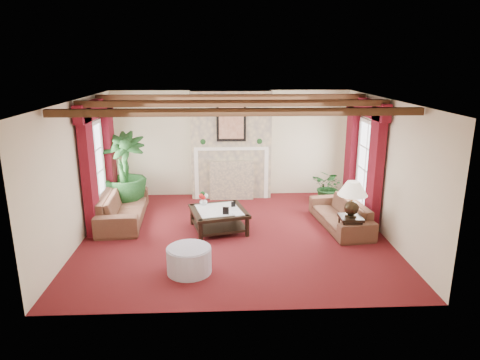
{
  "coord_description": "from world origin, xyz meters",
  "views": [
    {
      "loc": [
        -0.26,
        -8.06,
        3.42
      ],
      "look_at": [
        0.13,
        0.4,
        1.04
      ],
      "focal_mm": 32.0,
      "sensor_mm": 36.0,
      "label": 1
    }
  ],
  "objects_px": {
    "sofa_left": "(123,202)",
    "ottoman": "(189,260)",
    "sofa_right": "(341,209)",
    "potted_palm": "(126,188)",
    "side_table": "(350,228)",
    "coffee_table": "(219,220)"
  },
  "relations": [
    {
      "from": "potted_palm",
      "to": "coffee_table",
      "type": "height_order",
      "value": "potted_palm"
    },
    {
      "from": "sofa_right",
      "to": "side_table",
      "type": "height_order",
      "value": "sofa_right"
    },
    {
      "from": "sofa_right",
      "to": "coffee_table",
      "type": "distance_m",
      "value": 2.59
    },
    {
      "from": "sofa_left",
      "to": "ottoman",
      "type": "bearing_deg",
      "value": -150.64
    },
    {
      "from": "potted_palm",
      "to": "side_table",
      "type": "xyz_separation_m",
      "value": [
        4.77,
        -2.13,
        -0.26
      ]
    },
    {
      "from": "coffee_table",
      "to": "ottoman",
      "type": "xyz_separation_m",
      "value": [
        -0.49,
        -1.82,
        -0.0
      ]
    },
    {
      "from": "sofa_left",
      "to": "side_table",
      "type": "bearing_deg",
      "value": -109.34
    },
    {
      "from": "sofa_left",
      "to": "coffee_table",
      "type": "distance_m",
      "value": 2.21
    },
    {
      "from": "sofa_right",
      "to": "coffee_table",
      "type": "height_order",
      "value": "sofa_right"
    },
    {
      "from": "sofa_left",
      "to": "coffee_table",
      "type": "relative_size",
      "value": 2.08
    },
    {
      "from": "sofa_left",
      "to": "side_table",
      "type": "distance_m",
      "value": 4.84
    },
    {
      "from": "sofa_right",
      "to": "potted_palm",
      "type": "height_order",
      "value": "potted_palm"
    },
    {
      "from": "potted_palm",
      "to": "side_table",
      "type": "bearing_deg",
      "value": -24.06
    },
    {
      "from": "sofa_left",
      "to": "potted_palm",
      "type": "relative_size",
      "value": 1.17
    },
    {
      "from": "side_table",
      "to": "coffee_table",
      "type": "bearing_deg",
      "value": 165.79
    },
    {
      "from": "ottoman",
      "to": "coffee_table",
      "type": "bearing_deg",
      "value": 74.97
    },
    {
      "from": "sofa_left",
      "to": "ottoman",
      "type": "height_order",
      "value": "sofa_left"
    },
    {
      "from": "sofa_left",
      "to": "potted_palm",
      "type": "bearing_deg",
      "value": 3.79
    },
    {
      "from": "coffee_table",
      "to": "side_table",
      "type": "xyz_separation_m",
      "value": [
        2.56,
        -0.65,
        0.03
      ]
    },
    {
      "from": "sofa_right",
      "to": "side_table",
      "type": "xyz_separation_m",
      "value": [
        -0.02,
        -0.74,
        -0.13
      ]
    },
    {
      "from": "sofa_right",
      "to": "potted_palm",
      "type": "distance_m",
      "value": 4.99
    },
    {
      "from": "sofa_right",
      "to": "ottoman",
      "type": "relative_size",
      "value": 2.69
    }
  ]
}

